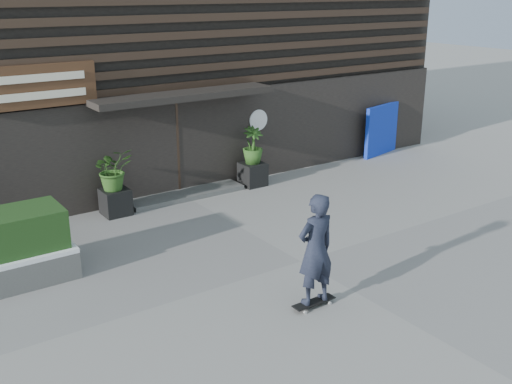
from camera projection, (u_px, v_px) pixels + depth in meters
ground at (301, 261)px, 11.55m from camera, size 80.00×80.00×0.00m
entrance_step at (185, 194)px, 15.12m from camera, size 3.00×0.80×0.12m
planter_pot_left at (116, 202)px, 13.86m from camera, size 0.60×0.60×0.60m
bamboo_left at (113, 169)px, 13.61m from camera, size 0.86×0.75×0.96m
planter_pot_right at (253, 174)px, 15.91m from camera, size 0.60×0.60×0.60m
bamboo_right at (253, 145)px, 15.66m from camera, size 0.54×0.54×0.96m
blue_tarp at (381, 130)px, 18.70m from camera, size 1.64×0.49×1.55m
building at (94, 21)px, 18.03m from camera, size 18.00×11.00×8.00m
skateboarder at (316, 250)px, 9.60m from camera, size 0.78×0.45×1.95m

